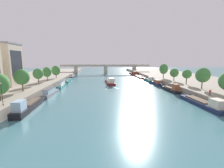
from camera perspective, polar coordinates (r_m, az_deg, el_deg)
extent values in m
plane|color=#42757F|center=(25.53, 6.76, -18.67)|extent=(400.00, 400.00, 0.00)
cube|color=gray|center=(86.16, -29.84, 0.81)|extent=(36.00, 170.00, 2.28)
cube|color=gray|center=(90.49, 26.19, 1.44)|extent=(36.00, 170.00, 2.28)
cube|color=maroon|center=(76.97, -0.79, 0.70)|extent=(4.14, 17.71, 1.00)
cube|color=maroon|center=(85.96, -1.47, 1.66)|extent=(3.19, 1.37, 0.87)
cube|color=maroon|center=(76.90, -0.79, 1.09)|extent=(4.21, 17.72, 0.06)
cube|color=beige|center=(70.86, -0.25, 1.31)|extent=(2.64, 3.63, 2.19)
cube|color=black|center=(72.56, -0.42, 1.76)|extent=(1.98, 0.12, 0.61)
cube|color=brown|center=(78.60, -0.93, 1.43)|extent=(3.01, 9.25, 0.36)
cylinder|color=#232328|center=(71.69, 0.08, 0.97)|extent=(0.07, 0.07, 1.10)
cube|color=silver|center=(64.41, 1.41, -1.42)|extent=(2.27, 5.80, 0.03)
cube|color=silver|center=(63.98, -1.78, -1.50)|extent=(1.73, 5.92, 0.03)
cube|color=black|center=(42.13, -28.27, -7.43)|extent=(2.88, 14.32, 1.28)
cube|color=black|center=(48.85, -25.03, -4.85)|extent=(2.37, 1.33, 1.01)
cube|color=black|center=(41.95, -28.34, -6.56)|extent=(2.93, 14.32, 0.06)
cube|color=#9EBCD6|center=(37.41, -31.23, -6.90)|extent=(1.93, 2.91, 2.11)
cube|color=black|center=(38.59, -30.38, -5.88)|extent=(1.47, 0.07, 0.59)
cube|color=brown|center=(43.18, -27.65, -5.79)|extent=(2.14, 7.47, 0.36)
cylinder|color=#232328|center=(37.88, -30.30, -7.42)|extent=(0.07, 0.07, 1.10)
cube|color=gray|center=(55.18, -21.87, -3.36)|extent=(2.52, 11.47, 1.05)
cube|color=gray|center=(60.77, -20.00, -2.04)|extent=(2.03, 1.30, 0.89)
cube|color=gray|center=(55.07, -21.91, -2.80)|extent=(2.57, 11.47, 0.06)
cube|color=#9EBCD6|center=(54.41, -22.15, -2.22)|extent=(1.99, 7.35, 1.30)
cube|color=#4C4C51|center=(54.29, -22.19, -1.51)|extent=(2.12, 7.58, 0.08)
cylinder|color=#232328|center=(51.70, -22.87, -2.95)|extent=(0.07, 0.07, 1.10)
cube|color=#23666B|center=(68.86, -18.34, -0.79)|extent=(2.50, 11.89, 0.98)
cube|color=#23666B|center=(74.89, -17.32, 0.11)|extent=(2.14, 1.26, 0.85)
cube|color=#23666B|center=(68.78, -18.36, -0.37)|extent=(2.54, 11.89, 0.06)
cube|color=white|center=(68.08, -18.50, 0.23)|extent=(2.00, 7.62, 1.59)
cube|color=#4C4C51|center=(67.96, -18.54, 0.93)|extent=(2.14, 7.85, 0.08)
cylinder|color=#232328|center=(65.19, -18.77, -0.38)|extent=(0.07, 0.07, 1.10)
cube|color=#23666B|center=(83.29, -16.20, 1.07)|extent=(3.21, 14.56, 1.26)
cube|color=#23666B|center=(90.70, -15.25, 1.84)|extent=(3.02, 1.27, 1.00)
cube|color=#23666B|center=(83.21, -16.22, 1.52)|extent=(3.28, 14.56, 0.06)
cube|color=beige|center=(86.29, -15.81, 1.96)|extent=(1.59, 0.90, 0.40)
cube|color=beige|center=(79.22, -16.80, 1.32)|extent=(1.75, 1.11, 0.48)
cylinder|color=#232328|center=(78.80, -16.52, 1.52)|extent=(0.07, 0.07, 1.10)
cube|color=#1E284C|center=(99.85, -14.37, 2.46)|extent=(2.65, 13.70, 1.28)
cube|color=#1E284C|center=(106.90, -13.78, 2.98)|extent=(2.35, 1.30, 1.01)
cube|color=#1E284C|center=(99.78, -14.39, 2.84)|extent=(2.70, 13.70, 0.06)
cube|color=beige|center=(95.11, -14.84, 3.14)|extent=(1.88, 2.76, 1.97)
cube|color=black|center=(96.44, -14.72, 3.40)|extent=(1.48, 0.05, 0.55)
cube|color=brown|center=(101.10, -14.27, 3.05)|extent=(2.02, 7.14, 0.36)
cylinder|color=#232328|center=(95.63, -14.56, 2.92)|extent=(0.07, 0.07, 1.10)
cube|color=#1E284C|center=(46.71, 30.29, -6.27)|extent=(3.26, 15.77, 0.91)
cube|color=#1E284C|center=(53.37, 25.24, -3.97)|extent=(2.99, 1.23, 0.82)
cube|color=#1E284C|center=(46.59, 30.34, -5.69)|extent=(3.33, 15.77, 0.06)
cube|color=beige|center=(42.26, 34.63, -6.05)|extent=(2.38, 3.17, 2.00)
cube|color=black|center=(43.38, 33.34, -5.16)|extent=(1.88, 0.05, 0.56)
cube|color=brown|center=(47.79, 29.27, -4.99)|extent=(2.51, 8.21, 0.36)
cylinder|color=#232328|center=(43.13, 34.52, -6.38)|extent=(0.07, 0.07, 1.10)
cube|color=black|center=(61.56, 20.85, -2.05)|extent=(2.41, 10.83, 1.04)
cube|color=black|center=(66.61, 18.64, -1.02)|extent=(2.03, 1.28, 0.88)
cube|color=black|center=(61.46, 20.88, -1.55)|extent=(2.46, 10.83, 0.06)
cube|color=#9E5133|center=(58.08, 22.57, -1.10)|extent=(1.64, 2.20, 2.24)
cube|color=black|center=(58.97, 22.09, -0.59)|extent=(1.26, 0.07, 0.63)
cube|color=brown|center=(62.37, 20.45, -1.18)|extent=(1.80, 5.65, 0.36)
cylinder|color=#232328|center=(58.70, 22.61, -1.56)|extent=(0.07, 0.07, 1.10)
cube|color=#1E284C|center=(74.20, 16.15, 0.05)|extent=(2.11, 9.27, 1.10)
cube|color=#1E284C|center=(78.83, 14.94, 0.71)|extent=(1.89, 1.26, 0.92)
cube|color=#1E284C|center=(74.12, 16.17, 0.50)|extent=(2.15, 9.27, 0.06)
cube|color=#9E5133|center=(73.59, 16.32, 1.00)|extent=(1.70, 5.94, 1.40)
cube|color=#4C4C51|center=(73.49, 16.34, 1.58)|extent=(1.82, 6.12, 0.08)
cylinder|color=#232328|center=(71.57, 17.16, 0.62)|extent=(0.07, 0.07, 1.10)
cube|color=#23666B|center=(85.31, 13.18, 1.27)|extent=(2.13, 9.76, 0.92)
cube|color=#23666B|center=(90.18, 12.09, 1.79)|extent=(1.80, 1.25, 0.82)
cube|color=#23666B|center=(85.25, 13.19, 1.60)|extent=(2.17, 9.76, 0.06)
cube|color=white|center=(82.04, 13.97, 1.97)|extent=(1.45, 1.98, 1.91)
cube|color=black|center=(82.92, 13.75, 2.25)|extent=(1.12, 0.06, 0.53)
cube|color=brown|center=(86.13, 12.98, 1.82)|extent=(1.59, 5.09, 0.36)
cylinder|color=#232328|center=(82.55, 14.05, 1.73)|extent=(0.07, 0.07, 1.10)
cube|color=maroon|center=(101.34, 10.38, 2.59)|extent=(3.42, 15.34, 0.91)
cube|color=maroon|center=(109.06, 9.37, 3.12)|extent=(3.06, 1.24, 0.82)
cube|color=maroon|center=(101.29, 10.39, 2.86)|extent=(3.48, 15.34, 0.06)
cube|color=tan|center=(104.51, 9.94, 3.19)|extent=(1.61, 0.92, 0.40)
cube|color=tan|center=(97.13, 11.00, 2.73)|extent=(1.78, 1.12, 0.48)
cylinder|color=#232328|center=(96.93, 11.33, 2.89)|extent=(0.07, 0.07, 1.10)
cube|color=maroon|center=(120.14, 7.86, 3.74)|extent=(3.38, 15.49, 1.21)
cube|color=maroon|center=(127.94, 7.01, 4.15)|extent=(2.90, 1.32, 0.97)
cube|color=maroon|center=(120.08, 7.87, 4.05)|extent=(3.44, 15.49, 0.06)
cube|color=#9E5133|center=(114.92, 8.50, 4.31)|extent=(2.34, 3.14, 1.97)
cube|color=black|center=(116.40, 8.31, 4.52)|extent=(1.81, 0.07, 0.55)
cube|color=brown|center=(121.56, 7.70, 4.21)|extent=(2.54, 8.07, 0.36)
cylinder|color=#232328|center=(115.67, 8.64, 4.12)|extent=(0.07, 0.07, 1.10)
cylinder|color=brown|center=(44.15, -36.14, -3.46)|extent=(0.25, 0.25, 2.61)
cylinder|color=brown|center=(53.67, -30.26, -0.74)|extent=(0.35, 0.35, 3.04)
ellipsoid|color=#427F3D|center=(53.32, -30.50, 2.23)|extent=(4.34, 4.34, 4.68)
cylinder|color=brown|center=(65.08, -25.59, 1.15)|extent=(0.31, 0.31, 3.05)
ellipsoid|color=#427F3D|center=(64.80, -25.75, 3.45)|extent=(3.74, 3.74, 4.00)
cylinder|color=brown|center=(74.06, -22.88, 2.10)|extent=(0.30, 0.30, 2.76)
ellipsoid|color=#427F3D|center=(73.82, -23.00, 4.11)|extent=(3.80, 3.80, 4.46)
cylinder|color=brown|center=(84.28, -20.03, 2.95)|extent=(0.34, 0.34, 2.47)
ellipsoid|color=#427F3D|center=(84.06, -20.13, 4.72)|extent=(4.36, 4.36, 4.99)
cylinder|color=brown|center=(58.07, 30.42, 0.00)|extent=(0.32, 0.32, 3.22)
ellipsoid|color=#427F3D|center=(57.74, 30.66, 2.87)|extent=(4.41, 4.41, 4.80)
cylinder|color=brown|center=(65.80, 25.90, 1.21)|extent=(0.34, 0.34, 3.05)
ellipsoid|color=#427F3D|center=(65.54, 26.05, 3.35)|extent=(3.40, 3.40, 3.41)
cylinder|color=brown|center=(73.91, 22.00, 2.07)|extent=(0.34, 0.34, 2.58)
ellipsoid|color=#427F3D|center=(73.69, 22.11, 3.88)|extent=(3.73, 3.73, 3.84)
cylinder|color=brown|center=(83.36, 18.53, 3.22)|extent=(0.38, 0.38, 3.21)
ellipsoid|color=#427F3D|center=(83.12, 18.63, 5.31)|extent=(4.24, 4.24, 5.26)
cylinder|color=black|center=(39.57, -35.68, -3.26)|extent=(0.11, 0.11, 4.54)
sphere|color=#EAE5C6|center=(39.20, -36.01, 0.19)|extent=(0.28, 0.28, 0.28)
cylinder|color=black|center=(40.04, -35.39, -6.31)|extent=(0.22, 0.22, 0.20)
cube|color=#B2A38E|center=(69.08, -36.18, 5.64)|extent=(11.96, 9.33, 14.89)
cube|color=#232833|center=(66.12, -31.79, 6.60)|extent=(0.04, 7.46, 8.93)
cube|color=#ADA899|center=(124.34, -2.40, 6.69)|extent=(71.04, 4.40, 0.60)
cube|color=#ADA899|center=(122.31, -2.37, 7.00)|extent=(71.04, 0.30, 0.90)
cube|color=#ADA899|center=(126.31, -2.44, 7.07)|extent=(71.04, 0.30, 0.90)
cube|color=#ADA899|center=(125.88, -13.19, 4.96)|extent=(2.80, 3.60, 6.13)
cube|color=#ADA899|center=(124.53, -2.39, 5.15)|extent=(2.80, 3.60, 6.13)
cube|color=#ADA899|center=(127.59, 8.27, 5.16)|extent=(2.80, 3.60, 6.13)
cylinder|color=#2D2D38|center=(49.15, 32.48, -3.05)|extent=(0.13, 0.13, 0.84)
cylinder|color=#2D2D38|center=(49.14, 32.71, -3.07)|extent=(0.13, 0.13, 0.84)
cube|color=#DB3838|center=(49.02, 32.67, -2.26)|extent=(0.39, 0.37, 0.56)
sphere|color=beige|center=(48.95, 32.71, -1.80)|extent=(0.21, 0.21, 0.21)
cylinder|color=#DB3838|center=(49.02, 32.41, -2.24)|extent=(0.09, 0.09, 0.54)
cylinder|color=#DB3838|center=(49.02, 32.92, -2.28)|extent=(0.09, 0.09, 0.54)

